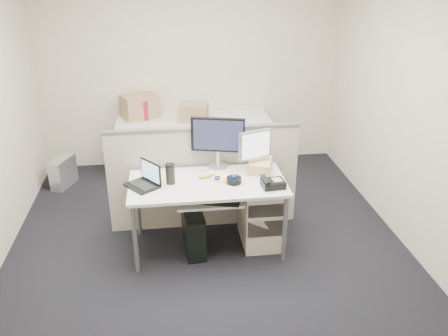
{
  "coord_description": "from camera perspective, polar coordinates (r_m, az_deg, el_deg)",
  "views": [
    {
      "loc": [
        -0.36,
        -4.07,
        2.72
      ],
      "look_at": [
        0.18,
        0.15,
        0.8
      ],
      "focal_mm": 38.0,
      "sensor_mm": 36.0,
      "label": 1
    }
  ],
  "objects": [
    {
      "name": "monitor_main",
      "position": [
        4.74,
        -0.74,
        3.0
      ],
      "size": [
        0.57,
        0.33,
        0.54
      ],
      "primitive_type": "cube",
      "rotation": [
        0.0,
        0.0,
        -0.24
      ],
      "color": "black",
      "rests_on": "desk"
    },
    {
      "name": "paper_stack",
      "position": [
        4.66,
        -0.31,
        -0.9
      ],
      "size": [
        0.21,
        0.27,
        0.01
      ],
      "primitive_type": "cube",
      "rotation": [
        0.0,
        0.0,
        0.03
      ],
      "color": "silver",
      "rests_on": "desk"
    },
    {
      "name": "manila_folders",
      "position": [
        4.77,
        4.34,
        0.29
      ],
      "size": [
        0.3,
        0.34,
        0.11
      ],
      "primitive_type": "cube",
      "rotation": [
        0.0,
        0.0,
        -0.3
      ],
      "color": "tan",
      "rests_on": "desk"
    },
    {
      "name": "laptop",
      "position": [
        4.47,
        -9.94,
        -0.94
      ],
      "size": [
        0.36,
        0.38,
        0.23
      ],
      "primitive_type": "cube",
      "rotation": [
        0.0,
        0.0,
        -0.92
      ],
      "color": "black",
      "rests_on": "desk"
    },
    {
      "name": "monitor_small",
      "position": [
        4.69,
        3.72,
        1.97
      ],
      "size": [
        0.39,
        0.28,
        0.43
      ],
      "primitive_type": "cube",
      "rotation": [
        0.0,
        0.0,
        0.34
      ],
      "color": "#B7B7BC",
      "rests_on": "desk"
    },
    {
      "name": "cardboard_box_right",
      "position": [
        6.18,
        -3.64,
        6.61
      ],
      "size": [
        0.4,
        0.34,
        0.26
      ],
      "primitive_type": "cube",
      "rotation": [
        0.0,
        0.0,
        -0.22
      ],
      "color": "tan",
      "rests_on": "back_counter"
    },
    {
      "name": "banana",
      "position": [
        4.62,
        -2.13,
        -0.93
      ],
      "size": [
        0.19,
        0.09,
        0.04
      ],
      "primitive_type": "ellipsoid",
      "rotation": [
        0.0,
        0.0,
        0.28
      ],
      "color": "gold",
      "rests_on": "desk"
    },
    {
      "name": "floor",
      "position": [
        4.91,
        -1.88,
        -9.44
      ],
      "size": [
        4.0,
        4.5,
        0.01
      ],
      "primitive_type": "cube",
      "color": "black",
      "rests_on": "ground"
    },
    {
      "name": "keyboard_tray",
      "position": [
        4.43,
        -1.76,
        -3.99
      ],
      "size": [
        0.62,
        0.32,
        0.02
      ],
      "primitive_type": "cube",
      "color": "beige",
      "rests_on": "desk"
    },
    {
      "name": "cubicle_partition",
      "position": [
        5.02,
        -2.46,
        -1.34
      ],
      "size": [
        2.0,
        0.06,
        1.1
      ],
      "primitive_type": "cube",
      "color": "#AA9C8C",
      "rests_on": "floor"
    },
    {
      "name": "cellphone",
      "position": [
        4.59,
        -0.82,
        -1.29
      ],
      "size": [
        0.07,
        0.11,
        0.01
      ],
      "primitive_type": "cube",
      "rotation": [
        0.0,
        0.0,
        -0.15
      ],
      "color": "black",
      "rests_on": "desk"
    },
    {
      "name": "trackball",
      "position": [
        4.51,
        1.2,
        -1.48
      ],
      "size": [
        0.16,
        0.16,
        0.06
      ],
      "primitive_type": "cylinder",
      "rotation": [
        0.0,
        0.0,
        0.11
      ],
      "color": "black",
      "rests_on": "desk"
    },
    {
      "name": "pc_tower_desk",
      "position": [
        4.74,
        -3.68,
        -7.67
      ],
      "size": [
        0.22,
        0.47,
        0.43
      ],
      "primitive_type": "cube",
      "rotation": [
        0.0,
        0.0,
        0.08
      ],
      "color": "black",
      "rests_on": "floor"
    },
    {
      "name": "drawer_pedestal",
      "position": [
        4.85,
        4.52,
        -5.38
      ],
      "size": [
        0.4,
        0.55,
        0.65
      ],
      "primitive_type": "cube",
      "color": "beige",
      "rests_on": "floor"
    },
    {
      "name": "keyboard",
      "position": [
        4.39,
        -1.06,
        -3.93
      ],
      "size": [
        0.49,
        0.29,
        0.03
      ],
      "primitive_type": "cube",
      "rotation": [
        0.0,
        0.0,
        -0.28
      ],
      "color": "black",
      "rests_on": "keyboard_tray"
    },
    {
      "name": "wall_front",
      "position": [
        2.3,
        3.26,
        -12.23
      ],
      "size": [
        4.0,
        0.02,
        2.7
      ],
      "primitive_type": "cube",
      "color": "beige",
      "rests_on": "ground"
    },
    {
      "name": "pc_tower_spare_dark",
      "position": [
        6.63,
        -12.72,
        1.46
      ],
      "size": [
        0.22,
        0.47,
        0.43
      ],
      "primitive_type": "cube",
      "rotation": [
        0.0,
        0.0,
        0.09
      ],
      "color": "black",
      "rests_on": "floor"
    },
    {
      "name": "pc_tower_spare_silver",
      "position": [
        6.38,
        -18.78,
        -0.47
      ],
      "size": [
        0.3,
        0.44,
        0.38
      ],
      "primitive_type": "cube",
      "rotation": [
        0.0,
        0.0,
        -0.37
      ],
      "color": "#B7B7BC",
      "rests_on": "floor"
    },
    {
      "name": "travel_mug",
      "position": [
        4.51,
        -6.48,
        -0.77
      ],
      "size": [
        0.1,
        0.1,
        0.18
      ],
      "primitive_type": "cylinder",
      "rotation": [
        0.0,
        0.0,
        0.18
      ],
      "color": "black",
      "rests_on": "desk"
    },
    {
      "name": "sticky_pad",
      "position": [
        4.56,
        0.25,
        -1.51
      ],
      "size": [
        0.09,
        0.09,
        0.01
      ],
      "primitive_type": "cube",
      "rotation": [
        0.0,
        0.0,
        0.19
      ],
      "color": "yellow",
      "rests_on": "desk"
    },
    {
      "name": "red_binder",
      "position": [
        6.38,
        -9.03,
        7.03
      ],
      "size": [
        0.17,
        0.3,
        0.28
      ],
      "primitive_type": "cube",
      "rotation": [
        0.0,
        0.0,
        -0.38
      ],
      "color": "#A71626",
      "rests_on": "back_counter"
    },
    {
      "name": "desk",
      "position": [
        4.57,
        -1.99,
        -2.44
      ],
      "size": [
        1.5,
        0.75,
        0.73
      ],
      "color": "beige",
      "rests_on": "floor"
    },
    {
      "name": "wall_back",
      "position": [
        6.47,
        -4.03,
        12.02
      ],
      "size": [
        4.0,
        0.02,
        2.7
      ],
      "primitive_type": "cube",
      "color": "beige",
      "rests_on": "ground"
    },
    {
      "name": "back_counter",
      "position": [
        6.45,
        -3.6,
        2.8
      ],
      "size": [
        2.0,
        0.6,
        0.72
      ],
      "primitive_type": "cube",
      "color": "beige",
      "rests_on": "floor"
    },
    {
      "name": "wall_right",
      "position": [
        4.9,
        22.01,
        6.27
      ],
      "size": [
        0.02,
        4.5,
        2.7
      ],
      "primitive_type": "cube",
      "color": "beige",
      "rests_on": "ground"
    },
    {
      "name": "cardboard_box_left",
      "position": [
        6.4,
        -10.12,
        7.23
      ],
      "size": [
        0.53,
        0.47,
        0.33
      ],
      "primitive_type": "cube",
      "rotation": [
        0.0,
        0.0,
        0.41
      ],
      "color": "tan",
      "rests_on": "back_counter"
    },
    {
      "name": "desk_phone",
      "position": [
        4.46,
        5.92,
        -1.89
      ],
      "size": [
        0.22,
        0.19,
        0.07
      ],
      "primitive_type": "cube",
      "rotation": [
        0.0,
        0.0,
        0.08
      ],
      "color": "black",
      "rests_on": "desk"
    }
  ]
}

